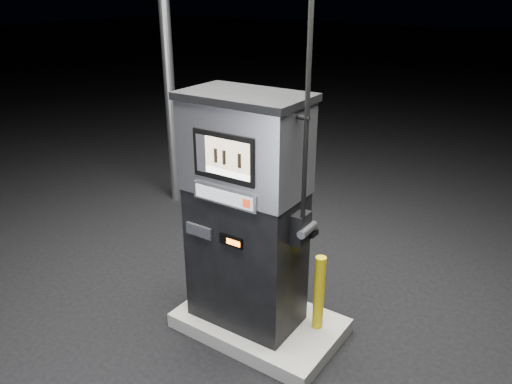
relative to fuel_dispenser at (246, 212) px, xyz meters
The scene contains 5 objects.
ground 1.32m from the fuel_dispenser, 26.31° to the left, with size 80.00×80.00×0.00m, color black.
pump_island 1.24m from the fuel_dispenser, 26.31° to the left, with size 1.60×1.00×0.15m, color slate.
fuel_dispenser is the anchor object (origin of this frame).
bollard_left 0.92m from the fuel_dispenser, behind, with size 0.13×0.13×0.98m, color gold.
bollard_right 1.05m from the fuel_dispenser, 20.88° to the left, with size 0.10×0.10×0.78m, color gold.
Camera 1 is at (2.33, -3.45, 3.26)m, focal length 35.00 mm.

